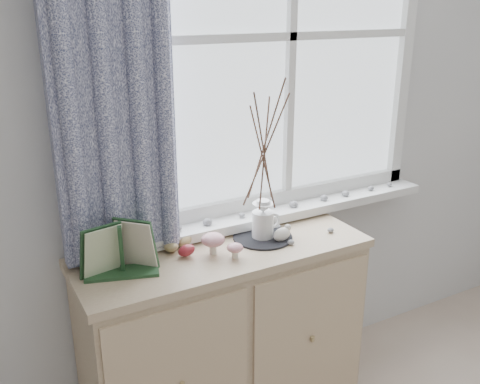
{
  "coord_description": "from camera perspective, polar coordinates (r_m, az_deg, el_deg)",
  "views": [
    {
      "loc": [
        -1.03,
        0.02,
        1.79
      ],
      "look_at": [
        -0.1,
        1.7,
        1.1
      ],
      "focal_mm": 40.0,
      "sensor_mm": 36.0,
      "label": 1
    }
  ],
  "objects": [
    {
      "name": "songbird_figurine",
      "position": [
        2.23,
        4.49,
        -4.45
      ],
      "size": [
        0.13,
        0.09,
        0.06
      ],
      "primitive_type": null,
      "rotation": [
        0.0,
        0.0,
        0.28
      ],
      "color": "silver",
      "rests_on": "sideboard"
    },
    {
      "name": "wooden_eggs",
      "position": [
        2.15,
        -7.03,
        -5.62
      ],
      "size": [
        0.16,
        0.17,
        0.07
      ],
      "color": "tan",
      "rests_on": "sideboard"
    },
    {
      "name": "toadstool_cluster",
      "position": [
        2.09,
        -2.3,
        -5.4
      ],
      "size": [
        0.14,
        0.15,
        0.09
      ],
      "color": "white",
      "rests_on": "sideboard"
    },
    {
      "name": "sideboard_pebbles",
      "position": [
        2.3,
        5.05,
        -4.27
      ],
      "size": [
        0.33,
        0.23,
        0.02
      ],
      "color": "gray",
      "rests_on": "sideboard"
    },
    {
      "name": "sideboard",
      "position": [
        2.38,
        -1.64,
        -15.38
      ],
      "size": [
        1.2,
        0.45,
        0.85
      ],
      "color": "tan",
      "rests_on": "ground"
    },
    {
      "name": "twig_pitcher",
      "position": [
        2.12,
        2.59,
        4.78
      ],
      "size": [
        0.25,
        0.25,
        0.69
      ],
      "rotation": [
        0.0,
        0.0,
        -0.04
      ],
      "color": "silver",
      "rests_on": "crocheted_doily"
    },
    {
      "name": "botanical_book",
      "position": [
        1.95,
        -12.42,
        -6.13
      ],
      "size": [
        0.33,
        0.21,
        0.21
      ],
      "primitive_type": null,
      "rotation": [
        0.0,
        0.0,
        -0.3
      ],
      "color": "#1E3F21",
      "rests_on": "sideboard"
    },
    {
      "name": "crocheted_doily",
      "position": [
        2.26,
        2.43,
        -4.85
      ],
      "size": [
        0.25,
        0.25,
        0.01
      ],
      "primitive_type": "cylinder",
      "color": "black",
      "rests_on": "sideboard"
    }
  ]
}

